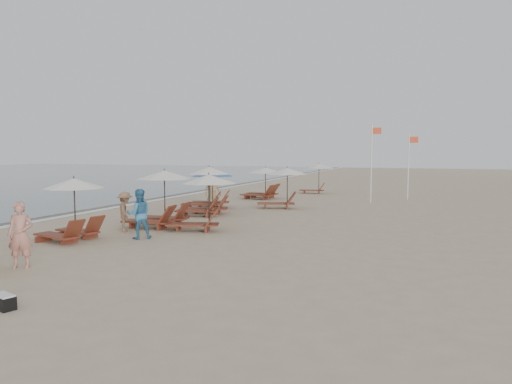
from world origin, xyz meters
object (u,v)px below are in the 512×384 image
at_px(beachgoer_far_b, 213,190).
at_px(inland_station_2, 316,174).
at_px(lounger_station_4, 208,189).
at_px(lounger_station_5, 262,183).
at_px(lounger_station_3, 204,194).
at_px(flag_pole_near, 372,159).
at_px(duffel_bag, 4,301).
at_px(inland_station_1, 282,184).
at_px(beachgoer_near, 20,235).
at_px(beachgoer_mid_b, 125,212).
at_px(lounger_station_1, 70,210).
at_px(inland_station_0, 201,197).
at_px(beachgoer_mid_a, 139,214).
at_px(lounger_station_2, 159,200).

bearing_deg(beachgoer_far_b, inland_station_2, 22.77).
xyz_separation_m(lounger_station_4, lounger_station_5, (0.96, 6.04, 0.00)).
height_order(lounger_station_3, beachgoer_far_b, lounger_station_3).
xyz_separation_m(lounger_station_3, flag_pole_near, (6.99, 8.84, 1.57)).
distance_m(duffel_bag, flag_pole_near, 23.22).
distance_m(inland_station_1, flag_pole_near, 6.52).
distance_m(lounger_station_4, flag_pole_near, 10.32).
bearing_deg(beachgoer_near, lounger_station_3, 63.23).
bearing_deg(lounger_station_4, inland_station_2, 72.80).
xyz_separation_m(lounger_station_4, flag_pole_near, (8.08, 6.22, 1.60)).
bearing_deg(beachgoer_mid_b, beachgoer_far_b, -36.93).
distance_m(lounger_station_1, inland_station_2, 21.68).
xyz_separation_m(lounger_station_1, duffel_bag, (3.96, -6.24, -0.94)).
bearing_deg(duffel_bag, inland_station_1, 89.38).
xyz_separation_m(inland_station_1, beachgoer_mid_b, (-3.46, -9.46, -0.54)).
height_order(lounger_station_3, inland_station_0, lounger_station_3).
distance_m(inland_station_0, duffel_bag, 9.79).
bearing_deg(inland_station_1, lounger_station_5, 121.93).
bearing_deg(lounger_station_1, beachgoer_far_b, 88.69).
distance_m(inland_station_2, duffel_bag, 27.62).
distance_m(inland_station_2, beachgoer_far_b, 11.01).
bearing_deg(inland_station_1, beachgoer_mid_a, -101.12).
bearing_deg(flag_pole_near, lounger_station_2, -119.48).
relative_size(beachgoer_mid_b, duffel_bag, 2.65).
bearing_deg(duffel_bag, beachgoer_near, 131.88).
bearing_deg(lounger_station_4, inland_station_0, -65.66).
relative_size(duffel_bag, flag_pole_near, 0.12).
height_order(inland_station_1, beachgoer_mid_b, inland_station_1).
height_order(inland_station_0, beachgoer_far_b, inland_station_0).
distance_m(lounger_station_3, beachgoer_far_b, 3.56).
height_order(lounger_station_3, beachgoer_mid_a, lounger_station_3).
relative_size(inland_station_0, beachgoer_mid_a, 1.56).
xyz_separation_m(lounger_station_4, inland_station_2, (3.45, 11.15, 0.41)).
relative_size(beachgoer_mid_a, duffel_bag, 3.02).
distance_m(lounger_station_5, beachgoer_mid_a, 15.13).
xyz_separation_m(inland_station_0, inland_station_1, (0.76, 8.21, -0.00)).
bearing_deg(beachgoer_near, lounger_station_1, 86.32).
distance_m(lounger_station_3, duffel_bag, 14.08).
xyz_separation_m(lounger_station_1, flag_pole_near, (8.43, 16.41, 1.55)).
distance_m(inland_station_2, flag_pole_near, 6.87).
distance_m(lounger_station_3, inland_station_1, 4.91).
xyz_separation_m(inland_station_0, inland_station_2, (0.41, 17.89, 0.12)).
distance_m(lounger_station_2, beachgoer_near, 7.36).
distance_m(lounger_station_4, beachgoer_mid_a, 9.24).
distance_m(lounger_station_2, inland_station_2, 17.78).
height_order(beachgoer_mid_a, duffel_bag, beachgoer_mid_a).
xyz_separation_m(lounger_station_2, inland_station_2, (2.53, 17.60, 0.35)).
bearing_deg(beachgoer_mid_a, lounger_station_4, -120.09).
bearing_deg(beachgoer_far_b, beachgoer_mid_b, -135.47).
relative_size(beachgoer_mid_a, flag_pole_near, 0.38).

